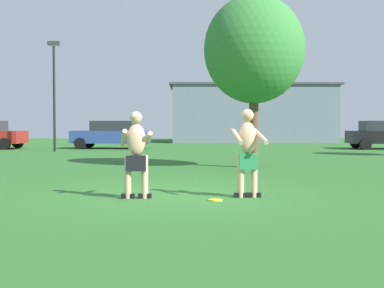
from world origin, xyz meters
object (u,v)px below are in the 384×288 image
object	(u,v)px
lamp_post	(54,84)
car_blue_mid_lot	(112,134)
player_near	(248,151)
player_in_black	(136,151)
frisbee	(215,200)
tree_right_field	(254,50)

from	to	relation	value
lamp_post	car_blue_mid_lot	bearing A→B (deg)	51.31
player_near	player_in_black	size ratio (longest dim) A/B	1.02
frisbee	tree_right_field	xyz separation A→B (m)	(1.64, 7.25, 3.77)
frisbee	tree_right_field	distance (m)	8.34
player_near	frisbee	xyz separation A→B (m)	(-0.64, -0.43, -0.89)
frisbee	car_blue_mid_lot	bearing A→B (deg)	103.26
player_near	lamp_post	distance (m)	18.71
frisbee	car_blue_mid_lot	world-z (taller)	car_blue_mid_lot
player_near	tree_right_field	size ratio (longest dim) A/B	0.31
player_in_black	lamp_post	xyz separation A→B (m)	(-5.75, 16.87, 2.53)
car_blue_mid_lot	tree_right_field	xyz separation A→B (m)	(6.42, -13.02, 2.96)
tree_right_field	player_in_black	bearing A→B (deg)	-114.36
tree_right_field	frisbee	bearing A→B (deg)	-102.73
frisbee	tree_right_field	world-z (taller)	tree_right_field
lamp_post	tree_right_field	distance (m)	13.34
player_in_black	lamp_post	size ratio (longest dim) A/B	0.30
player_near	lamp_post	size ratio (longest dim) A/B	0.31
frisbee	lamp_post	size ratio (longest dim) A/B	0.05
player_in_black	car_blue_mid_lot	bearing A→B (deg)	99.35
player_in_black	frisbee	size ratio (longest dim) A/B	6.17
player_near	frisbee	world-z (taller)	player_near
player_near	lamp_post	world-z (taller)	lamp_post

